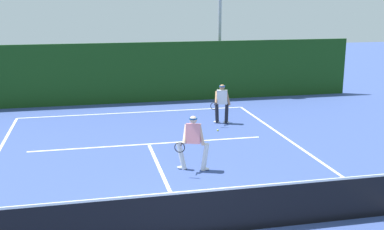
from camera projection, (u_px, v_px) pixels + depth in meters
court_line_baseline_far at (134, 112)px, 20.40m from camera, size 9.58×0.10×0.01m
court_line_service at (149, 144)px, 15.94m from camera, size 7.81×0.10×0.01m
court_line_centre at (165, 180)px, 12.76m from camera, size 0.10×6.40×0.01m
tennis_net at (190, 213)px, 9.61m from camera, size 10.51×0.09×1.10m
player_near at (193, 141)px, 13.33m from camera, size 1.07×0.84×1.59m
player_far at (222, 102)px, 18.43m from camera, size 0.92×0.86×1.54m
tennis_ball at (218, 130)px, 17.51m from camera, size 0.07×0.07×0.07m
back_fence_windscreen at (129, 73)px, 21.98m from camera, size 21.92×0.12×2.81m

